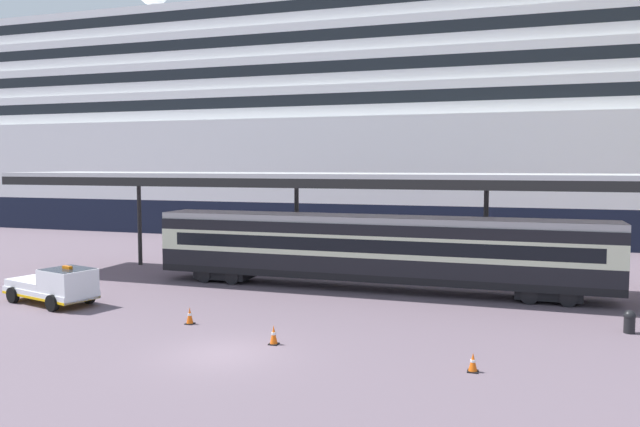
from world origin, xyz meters
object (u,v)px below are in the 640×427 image
(traffic_cone_near, at_px, (190,316))
(traffic_cone_mid, at_px, (274,335))
(service_truck, at_px, (56,285))
(cruise_ship, at_px, (539,127))
(quay_bollard, at_px, (630,321))
(traffic_cone_far, at_px, (473,362))
(train_carriage, at_px, (374,248))

(traffic_cone_near, relative_size, traffic_cone_mid, 0.99)
(traffic_cone_mid, bearing_deg, service_truck, 167.03)
(cruise_ship, distance_m, quay_bollard, 41.40)
(service_truck, bearing_deg, traffic_cone_far, -10.57)
(cruise_ship, relative_size, traffic_cone_far, 248.07)
(traffic_cone_mid, bearing_deg, quay_bollard, 24.26)
(traffic_cone_near, xyz_separation_m, traffic_cone_mid, (4.64, -1.68, 0.00))
(traffic_cone_mid, relative_size, traffic_cone_far, 1.15)
(service_truck, bearing_deg, train_carriage, 30.67)
(train_carriage, bearing_deg, traffic_cone_far, -63.02)
(cruise_ship, height_order, service_truck, cruise_ship)
(traffic_cone_far, bearing_deg, traffic_cone_near, 168.26)
(traffic_cone_far, xyz_separation_m, quay_bollard, (5.79, 6.86, 0.19))
(traffic_cone_mid, xyz_separation_m, traffic_cone_far, (7.55, -0.85, -0.05))
(cruise_ship, relative_size, traffic_cone_mid, 216.22)
(cruise_ship, relative_size, traffic_cone_near, 219.07)
(cruise_ship, xyz_separation_m, quay_bollard, (2.62, -40.01, -10.31))
(quay_bollard, bearing_deg, cruise_ship, 93.75)
(service_truck, distance_m, traffic_cone_far, 20.74)
(train_carriage, distance_m, traffic_cone_far, 13.84)
(train_carriage, height_order, service_truck, train_carriage)
(traffic_cone_near, bearing_deg, quay_bollard, 13.54)
(train_carriage, xyz_separation_m, quay_bollard, (12.01, -5.34, -1.80))
(train_carriage, distance_m, service_truck, 16.52)
(cruise_ship, height_order, quay_bollard, cruise_ship)
(traffic_cone_near, distance_m, traffic_cone_far, 12.45)
(traffic_cone_near, xyz_separation_m, traffic_cone_far, (12.19, -2.53, -0.04))
(train_carriage, xyz_separation_m, service_truck, (-14.17, -8.40, -1.32))
(train_carriage, bearing_deg, service_truck, -149.33)
(train_carriage, height_order, traffic_cone_far, train_carriage)
(traffic_cone_near, bearing_deg, traffic_cone_far, -11.74)
(cruise_ship, height_order, traffic_cone_far, cruise_ship)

